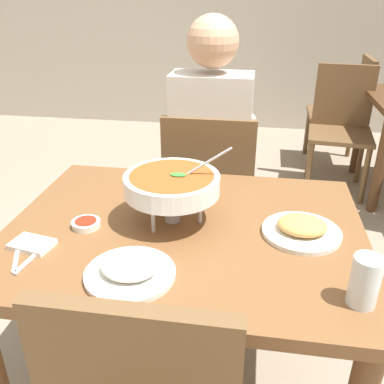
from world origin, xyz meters
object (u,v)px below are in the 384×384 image
(chair_diner_main, at_px, (210,190))
(diner_main, at_px, (212,142))
(sauce_dish, at_px, (86,223))
(rice_plate, at_px, (130,270))
(drink_glass, at_px, (364,283))
(chair_bg_right, at_px, (348,106))
(dining_table_main, at_px, (185,257))
(chair_bg_corner, at_px, (341,121))
(appetizer_plate, at_px, (302,229))
(curry_bowl, at_px, (172,184))

(chair_diner_main, height_order, diner_main, diner_main)
(sauce_dish, bearing_deg, diner_main, 68.84)
(rice_plate, bearing_deg, drink_glass, -1.47)
(chair_diner_main, relative_size, chair_bg_right, 1.00)
(dining_table_main, relative_size, rice_plate, 4.67)
(drink_glass, bearing_deg, sauce_dish, 163.13)
(chair_bg_right, bearing_deg, chair_bg_corner, -105.70)
(appetizer_plate, height_order, sauce_dish, appetizer_plate)
(chair_diner_main, xyz_separation_m, chair_bg_right, (0.95, 1.75, 0.00))
(chair_diner_main, xyz_separation_m, appetizer_plate, (0.36, -0.70, 0.23))
(dining_table_main, xyz_separation_m, appetizer_plate, (0.36, 0.01, 0.13))
(sauce_dish, relative_size, drink_glass, 0.69)
(diner_main, height_order, chair_bg_right, diner_main)
(chair_diner_main, relative_size, appetizer_plate, 3.75)
(chair_diner_main, height_order, appetizer_plate, chair_diner_main)
(chair_diner_main, relative_size, drink_glass, 6.92)
(curry_bowl, bearing_deg, sauce_dish, -162.91)
(curry_bowl, relative_size, appetizer_plate, 1.39)
(appetizer_plate, distance_m, sauce_dish, 0.67)
(rice_plate, xyz_separation_m, chair_bg_corner, (0.92, 2.28, -0.23))
(chair_bg_corner, bearing_deg, diner_main, -122.85)
(chair_diner_main, bearing_deg, curry_bowl, -93.79)
(appetizer_plate, distance_m, chair_bg_right, 2.54)
(chair_diner_main, relative_size, curry_bowl, 2.71)
(curry_bowl, bearing_deg, rice_plate, -99.94)
(curry_bowl, bearing_deg, appetizer_plate, -3.21)
(sauce_dish, xyz_separation_m, chair_bg_right, (1.25, 2.52, -0.23))
(dining_table_main, bearing_deg, rice_plate, -110.03)
(chair_diner_main, bearing_deg, chair_bg_corner, 57.81)
(diner_main, bearing_deg, chair_bg_right, 61.22)
(sauce_dish, bearing_deg, dining_table_main, 8.60)
(chair_bg_right, bearing_deg, appetizer_plate, -103.38)
(diner_main, relative_size, drink_glass, 10.08)
(appetizer_plate, relative_size, sauce_dish, 2.67)
(dining_table_main, distance_m, curry_bowl, 0.25)
(diner_main, relative_size, appetizer_plate, 5.46)
(drink_glass, distance_m, chair_bg_right, 2.81)
(diner_main, xyz_separation_m, rice_plate, (-0.10, -1.02, -0.00))
(drink_glass, bearing_deg, appetizer_plate, 111.57)
(chair_diner_main, bearing_deg, diner_main, 90.00)
(appetizer_plate, xyz_separation_m, sauce_dish, (-0.67, -0.06, -0.01))
(curry_bowl, distance_m, appetizer_plate, 0.42)
(chair_diner_main, relative_size, chair_bg_corner, 1.00)
(curry_bowl, bearing_deg, chair_diner_main, 86.21)
(appetizer_plate, relative_size, chair_bg_corner, 0.27)
(drink_glass, bearing_deg, chair_bg_corner, 81.60)
(dining_table_main, distance_m, drink_glass, 0.58)
(dining_table_main, relative_size, chair_bg_right, 1.25)
(appetizer_plate, bearing_deg, chair_bg_right, 76.62)
(chair_diner_main, bearing_deg, appetizer_plate, -62.89)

